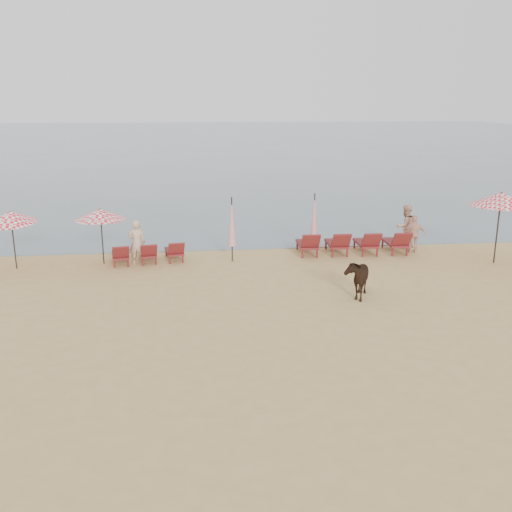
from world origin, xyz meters
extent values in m
plane|color=tan|center=(0.00, 0.00, 0.00)|extent=(120.00, 120.00, 0.00)
cube|color=#51606B|center=(0.00, 80.00, 0.00)|extent=(160.00, 140.00, 0.06)
cube|color=maroon|center=(-4.69, 8.55, 0.32)|extent=(0.78, 1.35, 0.07)
cube|color=maroon|center=(-4.58, 7.87, 0.57)|extent=(0.65, 0.51, 0.56)
cube|color=maroon|center=(-3.70, 8.71, 0.32)|extent=(0.78, 1.35, 0.07)
cube|color=maroon|center=(-3.59, 8.03, 0.57)|extent=(0.65, 0.51, 0.56)
cube|color=maroon|center=(-2.71, 8.86, 0.32)|extent=(0.78, 1.35, 0.07)
cube|color=maroon|center=(-2.60, 8.19, 0.57)|extent=(0.65, 0.51, 0.56)
cube|color=maroon|center=(2.50, 9.15, 0.38)|extent=(0.75, 1.53, 0.09)
cube|color=maroon|center=(2.47, 8.34, 0.68)|extent=(0.72, 0.52, 0.66)
cube|color=maroon|center=(3.68, 9.11, 0.38)|extent=(0.75, 1.53, 0.09)
cube|color=maroon|center=(3.66, 8.30, 0.68)|extent=(0.72, 0.52, 0.66)
cube|color=maroon|center=(4.87, 9.07, 0.38)|extent=(0.75, 1.53, 0.09)
cube|color=maroon|center=(4.84, 8.26, 0.68)|extent=(0.72, 0.52, 0.66)
cube|color=maroon|center=(6.05, 9.03, 0.38)|extent=(0.75, 1.53, 0.09)
cube|color=maroon|center=(6.02, 8.22, 0.68)|extent=(0.72, 0.52, 0.66)
cylinder|color=black|center=(-5.31, 8.56, 0.96)|extent=(0.04, 0.04, 1.92)
cone|color=red|center=(-5.31, 8.56, 1.88)|extent=(1.83, 1.83, 0.39)
sphere|color=black|center=(-5.31, 8.56, 2.05)|extent=(0.07, 0.07, 0.07)
cylinder|color=black|center=(-8.35, 8.25, 0.98)|extent=(0.05, 0.05, 1.95)
cone|color=red|center=(-8.35, 8.25, 1.91)|extent=(1.72, 1.76, 0.59)
sphere|color=black|center=(-8.35, 8.25, 2.09)|extent=(0.07, 0.07, 0.07)
cylinder|color=black|center=(9.21, 7.07, 1.23)|extent=(0.05, 0.05, 2.47)
cone|color=red|center=(9.21, 7.07, 2.41)|extent=(2.19, 2.19, 0.49)
sphere|color=black|center=(9.21, 7.07, 2.63)|extent=(0.09, 0.09, 0.09)
cylinder|color=black|center=(-0.52, 8.38, 1.22)|extent=(0.05, 0.05, 2.44)
cone|color=red|center=(-0.52, 8.38, 1.52)|extent=(0.30, 0.30, 1.83)
cylinder|color=black|center=(2.89, 9.72, 1.16)|extent=(0.05, 0.05, 2.32)
cone|color=red|center=(2.89, 9.72, 1.44)|extent=(0.28, 0.28, 1.74)
imported|color=black|center=(3.01, 3.94, 0.63)|extent=(1.17, 1.64, 1.26)
imported|color=tan|center=(-4.03, 8.25, 0.85)|extent=(0.63, 0.43, 1.70)
imported|color=tan|center=(6.68, 9.64, 0.89)|extent=(1.04, 0.92, 1.79)
imported|color=#DCA489|center=(6.76, 8.86, 0.75)|extent=(0.95, 0.58, 1.51)
camera|label=1|loc=(-1.95, -12.35, 5.88)|focal=40.00mm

